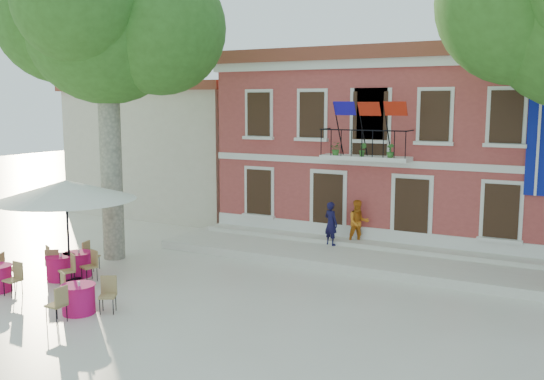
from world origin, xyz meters
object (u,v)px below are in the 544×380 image
(pedestrian_navy, at_px, (331,223))
(pedestrian_orange, at_px, (358,222))
(cafe_table_3, at_px, (60,267))
(patio_umbrella, at_px, (66,190))
(cafe_table_1, at_px, (78,297))
(cafe_table_0, at_px, (78,263))
(plane_tree_west, at_px, (106,24))

(pedestrian_navy, xyz_separation_m, pedestrian_orange, (0.86, 0.52, 0.03))
(cafe_table_3, bearing_deg, patio_umbrella, 24.98)
(cafe_table_1, distance_m, cafe_table_3, 3.39)
(cafe_table_0, bearing_deg, pedestrian_navy, 48.16)
(plane_tree_west, relative_size, pedestrian_orange, 6.65)
(cafe_table_1, bearing_deg, cafe_table_0, 136.05)
(pedestrian_navy, xyz_separation_m, cafe_table_1, (-3.28, -9.07, -0.67))
(cafe_table_1, bearing_deg, cafe_table_3, 144.90)
(pedestrian_orange, bearing_deg, cafe_table_3, -167.68)
(patio_umbrella, xyz_separation_m, cafe_table_0, (-0.09, 0.43, -2.38))
(patio_umbrella, relative_size, cafe_table_0, 2.29)
(plane_tree_west, bearing_deg, patio_umbrella, -75.93)
(plane_tree_west, bearing_deg, cafe_table_3, -81.67)
(plane_tree_west, height_order, pedestrian_navy, plane_tree_west)
(cafe_table_0, height_order, cafe_table_3, same)
(plane_tree_west, height_order, pedestrian_orange, plane_tree_west)
(cafe_table_1, height_order, cafe_table_3, same)
(patio_umbrella, relative_size, cafe_table_1, 2.25)
(pedestrian_orange, bearing_deg, cafe_table_0, -169.10)
(pedestrian_orange, bearing_deg, cafe_table_1, -148.90)
(cafe_table_0, xyz_separation_m, cafe_table_1, (2.60, -2.50, 0.00))
(plane_tree_west, height_order, cafe_table_0, plane_tree_west)
(plane_tree_west, relative_size, cafe_table_1, 5.86)
(patio_umbrella, height_order, pedestrian_navy, patio_umbrella)
(pedestrian_orange, distance_m, cafe_table_0, 9.80)
(cafe_table_1, bearing_deg, pedestrian_orange, 66.63)
(cafe_table_0, distance_m, cafe_table_1, 3.61)
(plane_tree_west, distance_m, cafe_table_1, 9.56)
(pedestrian_orange, relative_size, cafe_table_1, 0.88)
(pedestrian_navy, bearing_deg, cafe_table_0, 70.53)
(pedestrian_navy, height_order, cafe_table_1, pedestrian_navy)
(plane_tree_west, height_order, cafe_table_3, plane_tree_west)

